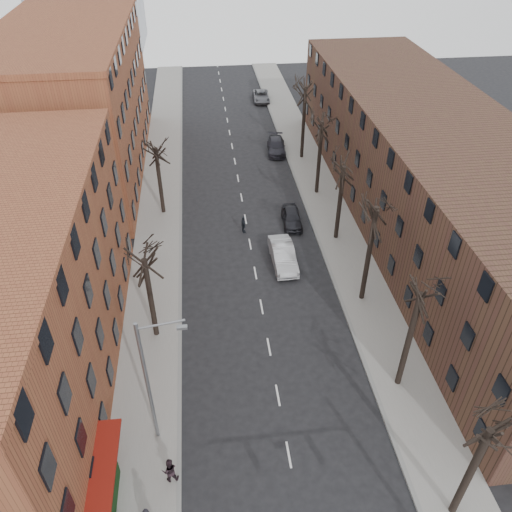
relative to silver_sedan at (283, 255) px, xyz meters
name	(u,v)px	position (x,y,z in m)	size (l,w,h in m)	color
sidewalk_left	(160,207)	(-10.39, 10.01, -0.76)	(4.00, 90.00, 0.15)	gray
sidewalk_right	(322,197)	(5.61, 10.01, -0.76)	(4.00, 90.00, 0.15)	gray
building_left_far	(75,106)	(-18.39, 19.01, 6.17)	(12.00, 28.00, 14.00)	brown
building_right	(430,172)	(13.61, 5.01, 4.17)	(12.00, 50.00, 10.00)	#462E20
awning_left	(111,511)	(-11.79, -18.99, -0.83)	(1.20, 7.00, 0.15)	maroon
tree_right_a	(451,511)	(5.21, -20.99, -0.83)	(5.20, 5.20, 10.00)	black
tree_right_b	(397,384)	(5.21, -12.99, -0.83)	(5.20, 5.20, 10.80)	black
tree_right_c	(361,299)	(5.21, -4.99, -0.83)	(5.20, 5.20, 11.60)	black
tree_right_d	(336,238)	(5.21, 3.01, -0.83)	(5.20, 5.20, 10.00)	black
tree_right_e	(316,193)	(5.21, 11.01, -0.83)	(5.20, 5.20, 10.80)	black
tree_right_f	(301,158)	(5.21, 19.01, -0.83)	(5.20, 5.20, 11.60)	black
tree_left_a	(157,335)	(-9.99, -6.99, -0.83)	(5.20, 5.20, 9.50)	black
tree_left_b	(164,213)	(-9.99, 9.01, -0.83)	(5.20, 5.20, 9.50)	black
streetlight	(150,379)	(-9.42, -14.99, 4.18)	(2.45, 0.22, 9.03)	slate
silver_sedan	(283,255)	(0.00, 0.00, 0.00)	(1.77, 5.07, 1.67)	#AFB1B6
parked_car_near	(292,217)	(1.73, 5.74, -0.13)	(1.66, 4.12, 1.40)	black
parked_car_mid	(276,146)	(2.58, 20.86, -0.12)	(2.00, 4.93, 1.43)	#22212A
parked_car_far	(261,96)	(2.91, 37.58, -0.17)	(2.22, 4.82, 1.34)	slate
pedestrian_b	(170,470)	(-8.79, -17.71, 0.16)	(0.82, 0.64, 1.68)	black
pedestrian_crossing	(243,225)	(-2.77, 4.89, -0.04)	(0.93, 0.39, 1.59)	black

